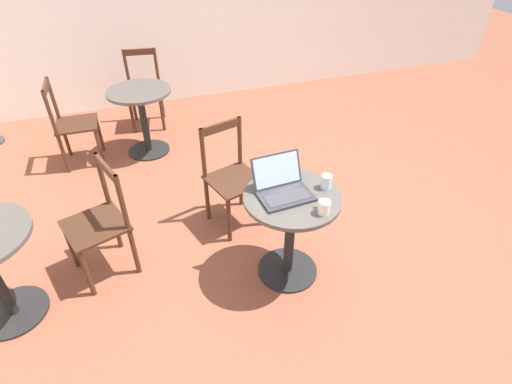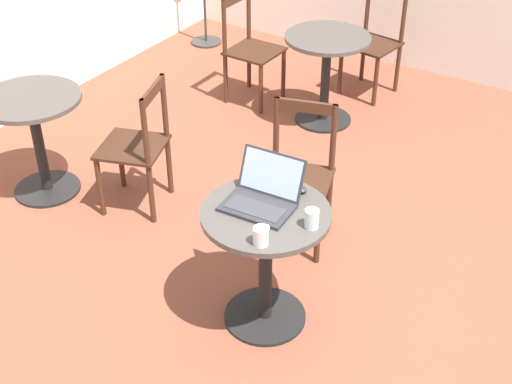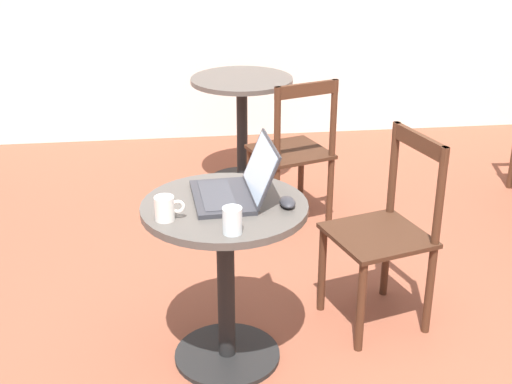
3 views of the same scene
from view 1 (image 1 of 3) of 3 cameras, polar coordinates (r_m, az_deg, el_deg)
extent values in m
plane|color=brown|center=(3.36, 8.30, -6.55)|extent=(16.00, 16.00, 0.00)
cylinder|color=black|center=(3.08, 4.50, -10.98)|extent=(0.44, 0.44, 0.02)
cylinder|color=black|center=(2.84, 4.82, -6.35)|extent=(0.07, 0.07, 0.66)
cylinder|color=#4C4742|center=(2.62, 5.20, -0.81)|extent=(0.65, 0.65, 0.03)
cylinder|color=black|center=(4.61, -14.99, 5.81)|extent=(0.44, 0.44, 0.02)
cylinder|color=black|center=(4.46, -15.68, 9.56)|extent=(0.07, 0.07, 0.66)
cylinder|color=#4C4742|center=(4.32, -16.44, 13.62)|extent=(0.65, 0.65, 0.03)
cylinder|color=black|center=(3.27, -31.26, -14.45)|extent=(0.44, 0.44, 0.02)
cylinder|color=#472819|center=(3.33, 1.14, -1.81)|extent=(0.04, 0.04, 0.42)
cylinder|color=#472819|center=(3.18, -3.88, -4.06)|extent=(0.04, 0.04, 0.42)
cylinder|color=#472819|center=(3.55, -2.17, 1.00)|extent=(0.04, 0.04, 0.42)
cylinder|color=#472819|center=(3.41, -6.98, -0.97)|extent=(0.04, 0.04, 0.42)
cube|color=#3C2215|center=(3.23, -3.10, 1.71)|extent=(0.49, 0.49, 0.02)
cylinder|color=#472819|center=(3.31, -2.35, 7.30)|extent=(0.04, 0.04, 0.43)
cylinder|color=#472819|center=(3.16, -7.57, 5.47)|extent=(0.04, 0.04, 0.43)
cube|color=#472819|center=(3.15, -5.08, 9.25)|extent=(0.13, 0.37, 0.07)
cylinder|color=#472819|center=(4.69, -21.44, 7.82)|extent=(0.04, 0.04, 0.42)
cylinder|color=#472819|center=(4.39, -21.41, 5.80)|extent=(0.04, 0.04, 0.42)
cylinder|color=#472819|center=(4.74, -25.55, 6.98)|extent=(0.04, 0.04, 0.42)
cylinder|color=#472819|center=(4.43, -25.78, 4.91)|extent=(0.04, 0.04, 0.42)
cube|color=#3C2215|center=(4.46, -24.24, 8.86)|extent=(0.41, 0.41, 0.02)
cylinder|color=#472819|center=(4.56, -27.02, 11.83)|extent=(0.04, 0.04, 0.43)
cylinder|color=#472819|center=(4.24, -27.37, 10.03)|extent=(0.04, 0.04, 0.43)
cube|color=#472819|center=(4.34, -27.86, 13.08)|extent=(0.38, 0.03, 0.07)
cylinder|color=#472819|center=(4.93, -13.26, 10.83)|extent=(0.04, 0.04, 0.42)
cylinder|color=#472819|center=(4.96, -17.28, 10.30)|extent=(0.04, 0.04, 0.42)
cylinder|color=#472819|center=(5.25, -13.30, 12.42)|extent=(0.04, 0.04, 0.42)
cylinder|color=#472819|center=(5.27, -17.09, 11.91)|extent=(0.04, 0.04, 0.42)
cube|color=#3C2215|center=(5.01, -15.65, 13.68)|extent=(0.45, 0.45, 0.02)
cylinder|color=#472819|center=(5.09, -14.02, 17.01)|extent=(0.04, 0.04, 0.43)
cylinder|color=#472819|center=(5.12, -18.01, 16.44)|extent=(0.04, 0.04, 0.43)
cube|color=#472819|center=(5.04, -16.38, 18.65)|extent=(0.08, 0.38, 0.07)
cylinder|color=#472819|center=(3.00, -22.99, -10.67)|extent=(0.04, 0.04, 0.42)
cylinder|color=#472819|center=(3.26, -24.94, -6.94)|extent=(0.04, 0.04, 0.42)
cylinder|color=#472819|center=(3.05, -16.97, -8.10)|extent=(0.04, 0.04, 0.42)
cylinder|color=#472819|center=(3.30, -19.40, -4.64)|extent=(0.04, 0.04, 0.42)
cube|color=#3C2215|center=(3.01, -22.01, -4.46)|extent=(0.50, 0.50, 0.02)
cylinder|color=#472819|center=(2.77, -18.58, -1.46)|extent=(0.04, 0.04, 0.43)
cylinder|color=#472819|center=(3.04, -21.07, 1.72)|extent=(0.04, 0.04, 0.43)
cube|color=#472819|center=(2.81, -20.63, 3.17)|extent=(0.36, 0.14, 0.07)
cube|color=#2D2D33|center=(2.58, 4.31, -0.67)|extent=(0.24, 0.35, 0.02)
cube|color=#38383D|center=(2.56, 4.52, -0.73)|extent=(0.14, 0.30, 0.00)
cube|color=#2D2D33|center=(2.63, 2.95, 3.13)|extent=(0.11, 0.35, 0.21)
cube|color=#9EB2C6|center=(2.63, 2.99, 3.12)|extent=(0.10, 0.32, 0.19)
ellipsoid|color=#2D2D33|center=(2.79, 4.14, 2.67)|extent=(0.06, 0.10, 0.03)
cylinder|color=silver|center=(2.47, 9.72, -2.19)|extent=(0.07, 0.07, 0.09)
torus|color=silver|center=(2.50, 9.22, -1.46)|extent=(0.05, 0.01, 0.05)
cylinder|color=silver|center=(2.68, 10.02, 1.44)|extent=(0.07, 0.07, 0.10)
camera|label=2|loc=(2.46, 91.47, 12.95)|focal=50.00mm
camera|label=3|loc=(3.82, 47.14, 19.55)|focal=50.00mm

